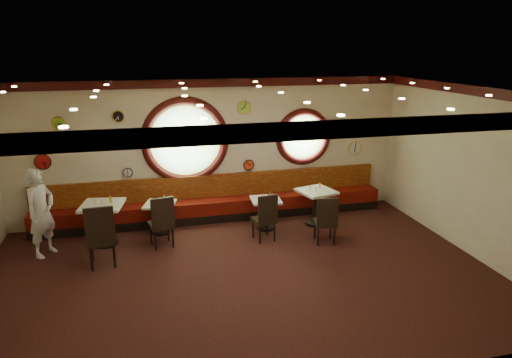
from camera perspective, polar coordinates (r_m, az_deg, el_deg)
name	(u,v)px	position (r m, az deg, el deg)	size (l,w,h in m)	color
floor	(240,274)	(8.29, -1.98, -11.78)	(9.00, 6.00, 0.00)	black
ceiling	(238,92)	(7.34, -2.23, 10.80)	(9.00, 6.00, 0.02)	#BF8E35
wall_back	(212,150)	(10.52, -5.51, 3.65)	(9.00, 0.02, 3.20)	beige
wall_front	(298,271)	(4.99, 5.24, -11.42)	(9.00, 0.02, 3.20)	beige
wall_right	(470,171)	(9.62, 25.15, 0.90)	(0.02, 6.00, 3.20)	beige
molding_back	(211,83)	(10.24, -5.70, 11.85)	(9.00, 0.10, 0.18)	#340909
molding_front	(300,131)	(4.53, 5.53, 6.00)	(9.00, 0.10, 0.18)	#340909
molding_right	(478,91)	(9.33, 26.04, 9.85)	(0.10, 6.00, 0.18)	#340909
banquette_base	(216,215)	(10.69, -5.06, -4.54)	(8.00, 0.55, 0.20)	black
banquette_seat	(215,205)	(10.60, -5.09, -3.28)	(8.00, 0.55, 0.30)	#560C07
banquette_back	(213,186)	(10.68, -5.34, -0.87)	(8.00, 0.10, 0.55)	#620E07
porthole_left_glass	(185,140)	(10.39, -8.82, 4.78)	(1.66, 1.66, 0.02)	#8ABD71
porthole_left_frame	(185,141)	(10.38, -8.82, 4.77)	(1.98, 1.98, 0.18)	#340909
porthole_left_ring	(186,141)	(10.35, -8.80, 4.74)	(1.61, 1.61, 0.03)	gold
porthole_right_glass	(303,137)	(11.00, 5.91, 5.28)	(1.10, 1.10, 0.02)	#8ABD71
porthole_right_frame	(303,137)	(10.99, 5.94, 5.26)	(1.38, 1.38, 0.18)	#340909
porthole_right_ring	(304,137)	(10.96, 5.99, 5.23)	(1.09, 1.09, 0.03)	gold
wall_clock_0	(58,123)	(10.37, -23.46, 6.41)	(0.26, 0.26, 0.03)	#71B223
wall_clock_1	(128,172)	(10.48, -15.74, 0.79)	(0.20, 0.20, 0.03)	white
wall_clock_2	(118,116)	(10.23, -16.85, 7.50)	(0.24, 0.24, 0.03)	black
wall_clock_3	(355,148)	(11.57, 12.24, 3.77)	(0.34, 0.34, 0.03)	silver
wall_clock_4	(269,132)	(10.68, 1.68, 5.84)	(0.22, 0.22, 0.03)	#DBC649
wall_clock_5	(249,165)	(10.73, -0.93, 1.78)	(0.24, 0.24, 0.03)	#EE491C
wall_clock_6	(244,107)	(10.44, -1.50, 8.93)	(0.30, 0.30, 0.03)	#9BD642
wall_clock_7	(43,162)	(10.59, -25.10, 1.96)	(0.32, 0.32, 0.03)	#B61214
table_a	(103,219)	(9.71, -18.53, -4.76)	(0.92, 0.92, 0.87)	black
table_b	(160,214)	(10.00, -11.87, -4.35)	(0.76, 0.76, 0.68)	black
table_c	(266,210)	(10.01, 1.23, -3.90)	(0.68, 0.68, 0.69)	black
table_d	(316,203)	(10.32, 7.49, -2.98)	(0.89, 0.89, 0.81)	black
chair_a	(101,233)	(8.68, -18.86, -6.35)	(0.54, 0.54, 0.74)	black
chair_b	(162,219)	(9.22, -11.68, -4.89)	(0.54, 0.54, 0.67)	black
chair_c	(266,215)	(9.34, 1.23, -4.48)	(0.50, 0.50, 0.63)	black
chair_d	(326,217)	(9.31, 8.78, -4.74)	(0.49, 0.49, 0.63)	black
condiment_a_salt	(95,202)	(9.60, -19.47, -2.75)	(0.03, 0.03, 0.10)	silver
condiment_b_salt	(156,202)	(9.90, -12.36, -2.78)	(0.03, 0.03, 0.09)	silver
condiment_c_salt	(264,196)	(9.97, 1.01, -2.14)	(0.04, 0.04, 0.10)	silver
condiment_d_salt	(310,188)	(10.18, 6.75, -1.14)	(0.04, 0.04, 0.11)	silver
condiment_a_pepper	(101,203)	(9.52, -18.76, -2.85)	(0.03, 0.03, 0.09)	silver
condiment_b_pepper	(160,202)	(9.85, -11.88, -2.86)	(0.03, 0.03, 0.09)	silver
condiment_c_pepper	(269,197)	(9.89, 1.59, -2.25)	(0.04, 0.04, 0.11)	silver
condiment_d_pepper	(316,189)	(10.14, 7.48, -1.24)	(0.04, 0.04, 0.11)	silver
condiment_a_bottle	(111,199)	(9.58, -17.73, -2.45)	(0.05, 0.05, 0.14)	gold
condiment_b_bottle	(165,199)	(9.92, -11.34, -2.44)	(0.05, 0.05, 0.17)	gold
condiment_c_bottle	(271,195)	(9.96, 1.83, -2.02)	(0.04, 0.04, 0.14)	gold
condiment_d_bottle	(320,185)	(10.36, 7.99, -0.78)	(0.04, 0.04, 0.14)	gold
waiter	(41,213)	(9.57, -25.28, -3.83)	(0.63, 0.41, 1.72)	silver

